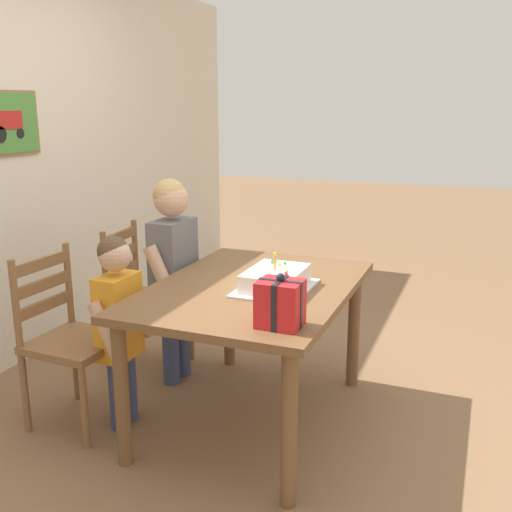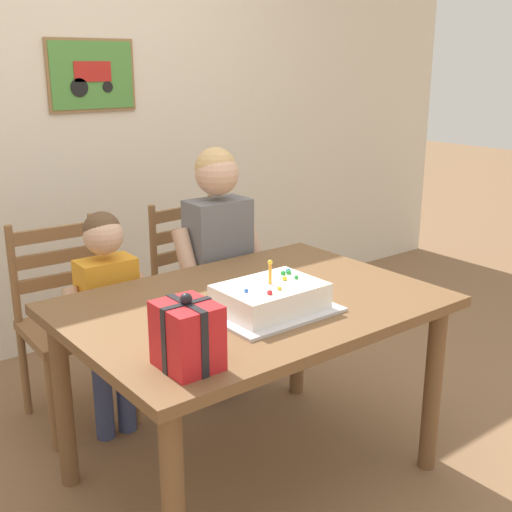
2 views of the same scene
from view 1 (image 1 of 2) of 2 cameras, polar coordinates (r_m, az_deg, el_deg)
The scene contains 8 objects.
ground_plane at distance 3.32m, azimuth -0.33°, elevation -15.33°, with size 20.00×20.00×0.00m, color #846042.
dining_table at distance 3.05m, azimuth -0.35°, elevation -4.62°, with size 1.36×0.97×0.75m.
birthday_cake at distance 2.95m, azimuth 1.88°, elevation -2.32°, with size 0.44×0.34×0.19m.
gift_box_red_large at distance 2.45m, azimuth 2.34°, elevation -4.58°, with size 0.16×0.19×0.23m.
chair_left at distance 3.26m, azimuth -17.48°, elevation -7.54°, with size 0.44×0.44×0.92m.
chair_right at distance 3.80m, azimuth -10.72°, elevation -3.94°, with size 0.45×0.45×0.92m.
child_older at distance 3.52m, azimuth -7.92°, elevation -0.46°, with size 0.45×0.26×1.24m.
child_younger at distance 3.10m, azimuth -13.06°, elevation -5.37°, with size 0.37×0.21×1.02m.
Camera 1 is at (-2.67, -1.08, 1.65)m, focal length 41.69 mm.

